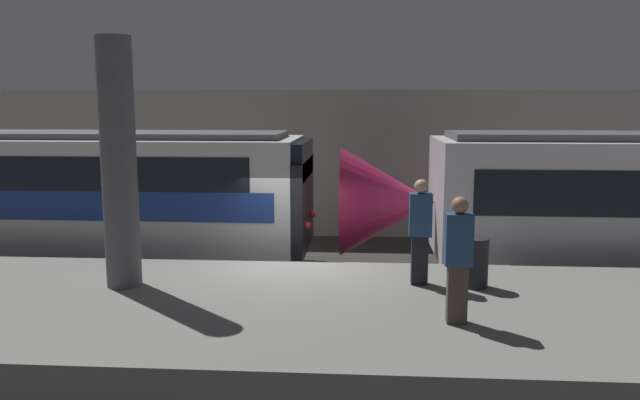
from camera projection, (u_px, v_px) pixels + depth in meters
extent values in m
plane|color=#33302D|center=(294.00, 308.00, 12.48)|extent=(120.00, 120.00, 0.00)
cube|color=slate|center=(276.00, 332.00, 9.88)|extent=(40.00, 5.12, 0.97)
cube|color=#9E998E|center=(319.00, 164.00, 18.97)|extent=(50.00, 0.15, 4.46)
cylinder|color=#56565B|center=(119.00, 164.00, 10.40)|extent=(0.59, 0.59, 4.18)
cone|color=#B21E4C|center=(388.00, 202.00, 14.62)|extent=(2.20, 2.55, 2.55)
sphere|color=#F2EFCC|center=(347.00, 218.00, 14.75)|extent=(0.20, 0.20, 0.20)
cube|color=black|center=(303.00, 204.00, 14.77)|extent=(0.25, 3.03, 2.15)
cube|color=black|center=(303.00, 159.00, 14.60)|extent=(0.25, 2.72, 0.86)
sphere|color=#EA4C42|center=(307.00, 225.00, 14.13)|extent=(0.18, 0.18, 0.18)
sphere|color=#EA4C42|center=(312.00, 215.00, 15.50)|extent=(0.18, 0.18, 0.18)
cube|color=black|center=(419.00, 260.00, 10.73)|extent=(0.28, 0.20, 0.85)
cube|color=navy|center=(421.00, 215.00, 10.60)|extent=(0.38, 0.24, 0.74)
sphere|color=tan|center=(421.00, 186.00, 10.53)|extent=(0.24, 0.24, 0.24)
cube|color=#473D33|center=(457.00, 294.00, 8.83)|extent=(0.28, 0.20, 0.85)
cube|color=navy|center=(459.00, 240.00, 8.71)|extent=(0.38, 0.24, 0.74)
sphere|color=#9E7051|center=(460.00, 205.00, 8.64)|extent=(0.24, 0.24, 0.24)
cylinder|color=#232328|center=(475.00, 262.00, 10.57)|extent=(0.44, 0.44, 0.85)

